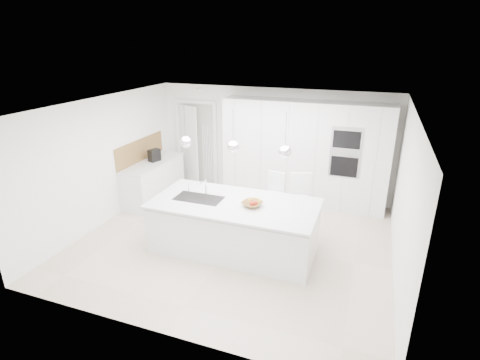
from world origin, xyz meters
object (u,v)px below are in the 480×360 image
(espresso_machine, at_px, (154,155))
(bar_stool_left, at_px, (274,202))
(island_base, at_px, (234,228))
(fruit_bowl, at_px, (252,204))
(bar_stool_right, at_px, (298,207))

(espresso_machine, height_order, bar_stool_left, espresso_machine)
(island_base, bearing_deg, fruit_bowl, 0.37)
(island_base, distance_m, bar_stool_right, 1.28)
(bar_stool_right, bearing_deg, bar_stool_left, 143.30)
(bar_stool_right, bearing_deg, fruit_bowl, -143.81)
(island_base, distance_m, fruit_bowl, 0.61)
(bar_stool_left, bearing_deg, fruit_bowl, -86.49)
(island_base, distance_m, espresso_machine, 3.04)
(fruit_bowl, bearing_deg, island_base, -179.63)
(island_base, xyz_separation_m, bar_stool_right, (0.94, 0.85, 0.18))
(espresso_machine, distance_m, bar_stool_left, 3.06)
(island_base, height_order, espresso_machine, espresso_machine)
(bar_stool_left, xyz_separation_m, bar_stool_right, (0.50, -0.17, 0.05))
(island_base, height_order, bar_stool_left, bar_stool_left)
(bar_stool_left, relative_size, bar_stool_right, 0.93)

